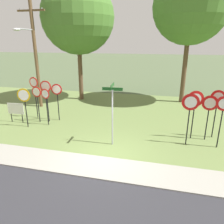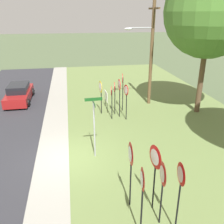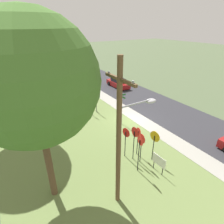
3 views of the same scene
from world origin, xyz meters
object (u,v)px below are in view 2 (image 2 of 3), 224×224
(stop_sign_near_left, at_px, (123,84))
(yield_sign_near_left, at_px, (155,163))
(yield_sign_center, at_px, (162,180))
(yield_sign_far_right, at_px, (180,183))
(stop_sign_center_tall, at_px, (114,92))
(yield_sign_far_left, at_px, (130,160))
(stop_sign_far_left, at_px, (101,90))
(stop_sign_far_center, at_px, (119,90))
(yield_sign_near_right, at_px, (142,188))
(stop_sign_near_right, at_px, (126,95))
(oak_tree_left, at_px, (210,12))
(stop_sign_far_right, at_px, (111,96))
(notice_board, at_px, (106,97))
(parked_hatchback_near, at_px, (19,93))
(utility_pole, at_px, (150,48))
(street_name_post, at_px, (94,123))

(stop_sign_near_left, xyz_separation_m, yield_sign_near_left, (9.69, -0.99, -0.03))
(stop_sign_near_left, height_order, yield_sign_center, stop_sign_near_left)
(stop_sign_near_left, distance_m, yield_sign_far_right, 10.83)
(stop_sign_center_tall, xyz_separation_m, yield_sign_far_left, (8.81, -1.09, 0.30))
(stop_sign_far_left, xyz_separation_m, yield_sign_far_right, (10.49, 1.00, 0.22))
(stop_sign_far_center, height_order, yield_sign_near_right, stop_sign_far_center)
(stop_sign_near_right, xyz_separation_m, yield_sign_far_left, (7.75, -1.65, 0.23))
(oak_tree_left, bearing_deg, yield_sign_near_left, -36.16)
(stop_sign_far_right, bearing_deg, yield_sign_center, 10.43)
(yield_sign_near_left, distance_m, notice_board, 10.53)
(yield_sign_far_right, distance_m, notice_board, 11.65)
(stop_sign_far_left, height_order, yield_sign_center, yield_sign_center)
(stop_sign_far_center, bearing_deg, parked_hatchback_near, -124.54)
(notice_board, bearing_deg, yield_sign_near_right, -5.00)
(oak_tree_left, bearing_deg, stop_sign_center_tall, -95.02)
(stop_sign_far_center, distance_m, utility_pole, 4.23)
(yield_sign_far_left, relative_size, street_name_post, 0.85)
(utility_pole, distance_m, notice_board, 4.77)
(stop_sign_near_right, xyz_separation_m, parked_hatchback_near, (-5.19, -7.59, -1.12))
(yield_sign_near_left, xyz_separation_m, yield_sign_near_right, (1.13, -0.78, -0.03))
(stop_sign_far_center, xyz_separation_m, oak_tree_left, (0.00, 5.74, 4.78))
(yield_sign_near_right, relative_size, oak_tree_left, 0.27)
(stop_sign_far_center, xyz_separation_m, stop_sign_far_right, (0.28, -0.58, -0.31))
(yield_sign_far_left, bearing_deg, yield_sign_near_right, 1.59)
(yield_sign_far_right, relative_size, utility_pole, 0.33)
(yield_sign_far_left, xyz_separation_m, street_name_post, (-3.57, -0.86, -0.13))
(stop_sign_near_right, distance_m, stop_sign_center_tall, 1.21)
(stop_sign_far_left, distance_m, stop_sign_center_tall, 0.95)
(stop_sign_far_center, bearing_deg, yield_sign_center, -5.15)
(stop_sign_near_right, height_order, stop_sign_center_tall, stop_sign_near_right)
(yield_sign_far_right, distance_m, yield_sign_center, 0.59)
(stop_sign_far_right, relative_size, yield_sign_far_left, 0.87)
(stop_sign_near_right, height_order, utility_pole, utility_pole)
(yield_sign_far_left, distance_m, street_name_post, 3.67)
(yield_sign_near_left, height_order, street_name_post, street_name_post)
(stop_sign_far_right, xyz_separation_m, yield_sign_far_right, (9.44, 0.43, 0.32))
(yield_sign_far_left, bearing_deg, stop_sign_far_center, 172.94)
(yield_sign_far_right, bearing_deg, utility_pole, 172.61)
(yield_sign_near_left, bearing_deg, oak_tree_left, 134.74)
(stop_sign_near_left, xyz_separation_m, yield_sign_near_right, (10.82, -1.77, -0.05))
(stop_sign_near_left, bearing_deg, stop_sign_far_center, -12.10)
(stop_sign_far_right, xyz_separation_m, yield_sign_center, (9.02, 0.04, 0.17))
(yield_sign_near_right, bearing_deg, oak_tree_left, 150.92)
(stop_sign_near_right, relative_size, street_name_post, 0.78)
(stop_sign_center_tall, relative_size, yield_sign_far_right, 0.89)
(stop_sign_near_left, bearing_deg, yield_sign_center, 4.90)
(parked_hatchback_near, bearing_deg, stop_sign_far_left, 57.70)
(yield_sign_near_left, distance_m, street_name_post, 4.21)
(yield_sign_far_right, height_order, utility_pole, utility_pole)
(stop_sign_near_left, height_order, stop_sign_far_right, stop_sign_near_left)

